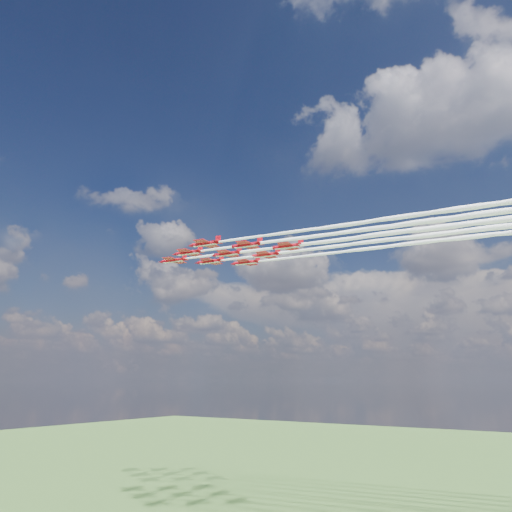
# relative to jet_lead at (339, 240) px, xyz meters

# --- Properties ---
(jet_lead) EXTENTS (123.00, 21.38, 2.87)m
(jet_lead) POSITION_rel_jet_lead_xyz_m (0.00, 0.00, 0.00)
(jet_lead) COLOR red
(jet_row2_port) EXTENTS (123.00, 21.38, 2.87)m
(jet_row2_port) POSITION_rel_jet_lead_xyz_m (11.23, -5.30, 0.00)
(jet_row2_port) COLOR red
(jet_row2_starb) EXTENTS (123.00, 21.38, 2.87)m
(jet_row2_starb) POSITION_rel_jet_lead_xyz_m (9.47, 8.04, 0.00)
(jet_row2_starb) COLOR red
(jet_row3_port) EXTENTS (123.00, 21.38, 2.87)m
(jet_row3_port) POSITION_rel_jet_lead_xyz_m (22.46, -10.59, 0.00)
(jet_row3_port) COLOR red
(jet_row3_centre) EXTENTS (123.00, 21.38, 2.87)m
(jet_row3_centre) POSITION_rel_jet_lead_xyz_m (20.70, 2.74, 0.00)
(jet_row3_centre) COLOR red
(jet_row3_starb) EXTENTS (123.00, 21.38, 2.87)m
(jet_row3_starb) POSITION_rel_jet_lead_xyz_m (18.93, 16.08, 0.00)
(jet_row3_starb) COLOR red
(jet_row4_port) EXTENTS (123.00, 21.38, 2.87)m
(jet_row4_port) POSITION_rel_jet_lead_xyz_m (31.93, -2.55, 0.00)
(jet_row4_port) COLOR red
(jet_row4_starb) EXTENTS (123.00, 21.38, 2.87)m
(jet_row4_starb) POSITION_rel_jet_lead_xyz_m (30.16, 10.78, 0.00)
(jet_row4_starb) COLOR red
(jet_tail) EXTENTS (123.00, 21.38, 2.87)m
(jet_tail) POSITION_rel_jet_lead_xyz_m (41.39, 5.48, 0.00)
(jet_tail) COLOR red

